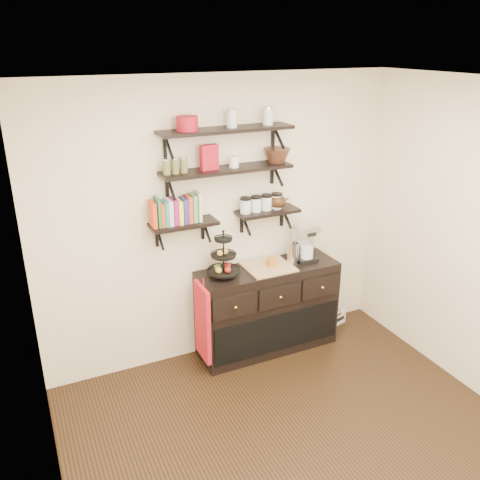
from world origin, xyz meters
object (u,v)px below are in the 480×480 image
(sideboard, at_px, (267,308))
(coffee_maker, at_px, (305,243))
(radio, at_px, (333,317))
(fruit_stand, at_px, (224,261))

(sideboard, xyz_separation_m, coffee_maker, (0.42, 0.03, 0.63))
(sideboard, relative_size, radio, 4.53)
(fruit_stand, xyz_separation_m, coffee_maker, (0.89, 0.02, 0.03))
(sideboard, xyz_separation_m, radio, (0.88, 0.10, -0.37))
(sideboard, height_order, coffee_maker, coffee_maker)
(coffee_maker, bearing_deg, fruit_stand, -175.36)
(sideboard, bearing_deg, radio, 6.27)
(radio, bearing_deg, fruit_stand, 169.28)
(coffee_maker, relative_size, radio, 1.21)
(coffee_maker, bearing_deg, sideboard, -173.35)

